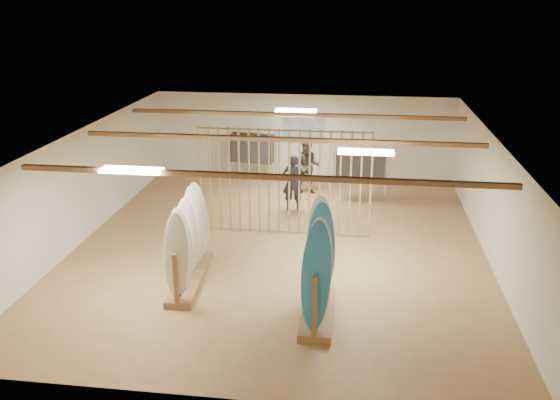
# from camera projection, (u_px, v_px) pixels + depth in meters

# --- Properties ---
(floor) EXTENTS (12.00, 12.00, 0.00)m
(floor) POSITION_uv_depth(u_px,v_px,m) (280.00, 245.00, 14.84)
(floor) COLOR tan
(floor) RESTS_ON ground
(ceiling) EXTENTS (12.00, 12.00, 0.00)m
(ceiling) POSITION_uv_depth(u_px,v_px,m) (280.00, 136.00, 13.91)
(ceiling) COLOR gray
(ceiling) RESTS_ON ground
(wall_back) EXTENTS (12.00, 0.00, 12.00)m
(wall_back) POSITION_uv_depth(u_px,v_px,m) (303.00, 136.00, 19.99)
(wall_back) COLOR white
(wall_back) RESTS_ON ground
(wall_front) EXTENTS (12.00, 0.00, 12.00)m
(wall_front) POSITION_uv_depth(u_px,v_px,m) (226.00, 320.00, 8.77)
(wall_front) COLOR white
(wall_front) RESTS_ON ground
(wall_left) EXTENTS (0.00, 12.00, 12.00)m
(wall_left) POSITION_uv_depth(u_px,v_px,m) (85.00, 184.00, 15.00)
(wall_left) COLOR white
(wall_left) RESTS_ON ground
(wall_right) EXTENTS (0.00, 12.00, 12.00)m
(wall_right) POSITION_uv_depth(u_px,v_px,m) (493.00, 201.00, 13.75)
(wall_right) COLOR white
(wall_right) RESTS_ON ground
(ceiling_slats) EXTENTS (9.50, 6.12, 0.10)m
(ceiling_slats) POSITION_uv_depth(u_px,v_px,m) (280.00, 139.00, 13.94)
(ceiling_slats) COLOR olive
(ceiling_slats) RESTS_ON ground
(light_panels) EXTENTS (1.20, 0.35, 0.06)m
(light_panels) POSITION_uv_depth(u_px,v_px,m) (280.00, 138.00, 13.93)
(light_panels) COLOR white
(light_panels) RESTS_ON ground
(bamboo_partition) EXTENTS (4.45, 0.05, 2.78)m
(bamboo_partition) POSITION_uv_depth(u_px,v_px,m) (284.00, 182.00, 15.12)
(bamboo_partition) COLOR #A68750
(bamboo_partition) RESTS_ON ground
(poster) EXTENTS (1.40, 0.03, 0.90)m
(poster) POSITION_uv_depth(u_px,v_px,m) (304.00, 130.00, 19.90)
(poster) COLOR teal
(poster) RESTS_ON ground
(rack_left) EXTENTS (0.71, 2.51, 2.00)m
(rack_left) POSITION_uv_depth(u_px,v_px,m) (189.00, 253.00, 12.74)
(rack_left) COLOR olive
(rack_left) RESTS_ON floor
(rack_right) EXTENTS (0.62, 1.92, 2.23)m
(rack_right) POSITION_uv_depth(u_px,v_px,m) (318.00, 283.00, 11.28)
(rack_right) COLOR olive
(rack_right) RESTS_ON floor
(clothing_rack_a) EXTENTS (1.52, 0.63, 1.65)m
(clothing_rack_a) POSITION_uv_depth(u_px,v_px,m) (252.00, 148.00, 19.74)
(clothing_rack_a) COLOR silver
(clothing_rack_a) RESTS_ON floor
(clothing_rack_b) EXTENTS (1.57, 0.44, 1.68)m
(clothing_rack_b) POSITION_uv_depth(u_px,v_px,m) (360.00, 165.00, 17.71)
(clothing_rack_b) COLOR silver
(clothing_rack_b) RESTS_ON floor
(shopper_a) EXTENTS (0.69, 0.48, 1.86)m
(shopper_a) POSITION_uv_depth(u_px,v_px,m) (293.00, 179.00, 16.98)
(shopper_a) COLOR #222128
(shopper_a) RESTS_ON floor
(shopper_b) EXTENTS (1.00, 0.81, 1.96)m
(shopper_b) POSITION_uv_depth(u_px,v_px,m) (308.00, 163.00, 18.37)
(shopper_b) COLOR #302D25
(shopper_b) RESTS_ON floor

